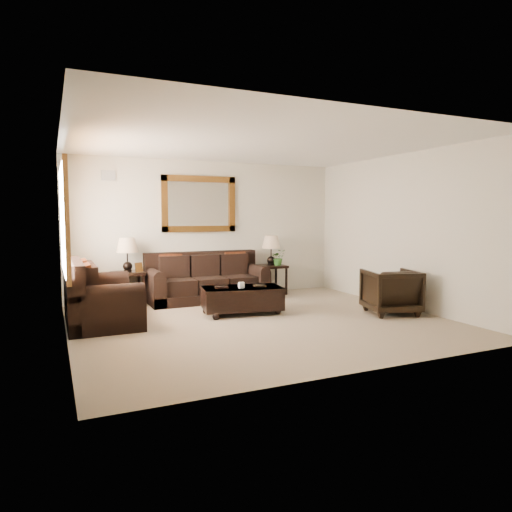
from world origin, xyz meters
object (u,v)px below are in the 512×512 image
loveseat (98,300)px  end_table_left (128,261)px  coffee_table (242,297)px  armchair (391,289)px  sofa (206,283)px  end_table_right (271,256)px

loveseat → end_table_left: end_table_left is taller
coffee_table → armchair: size_ratio=1.72×
coffee_table → armchair: armchair is taller
sofa → coffee_table: (0.15, -1.41, -0.06)m
end_table_right → loveseat: bearing=-160.3°
loveseat → end_table_left: (0.64, 1.26, 0.44)m
loveseat → end_table_left: 1.48m
sofa → loveseat: 2.38m
loveseat → end_table_right: bearing=-70.3°
armchair → end_table_left: bearing=-18.1°
end_table_left → armchair: bearing=-33.6°
loveseat → sofa: bearing=-61.4°
end_table_left → armchair: (3.84, -2.55, -0.39)m
end_table_left → coffee_table: 2.28m
end_table_left → end_table_right: 2.89m
loveseat → armchair: loveseat is taller
loveseat → armchair: 4.67m
end_table_right → coffee_table: size_ratio=0.86×
loveseat → coffee_table: 2.26m
loveseat → end_table_right: end_table_right is taller
sofa → end_table_right: 1.52m
sofa → coffee_table: 1.42m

